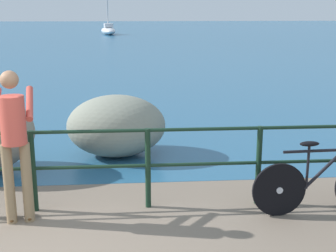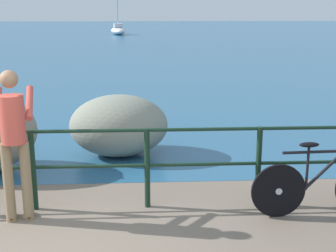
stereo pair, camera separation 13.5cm
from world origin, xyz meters
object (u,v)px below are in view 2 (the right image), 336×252
at_px(person_at_railing, 14,139).
at_px(sailboat, 118,30).
at_px(bicycle, 333,178).
at_px(breakwater_boulder_right, 119,125).

relative_size(person_at_railing, sailboat, 0.36).
bearing_deg(person_at_railing, bicycle, -100.25).
relative_size(bicycle, breakwater_boulder_right, 1.03).
bearing_deg(person_at_railing, breakwater_boulder_right, -32.67).
distance_m(bicycle, sailboat, 41.23).
height_order(bicycle, breakwater_boulder_right, breakwater_boulder_right).
distance_m(bicycle, person_at_railing, 3.77).
bearing_deg(sailboat, breakwater_boulder_right, 174.52).
xyz_separation_m(bicycle, person_at_railing, (-3.73, 0.06, 0.53)).
bearing_deg(bicycle, breakwater_boulder_right, 133.86).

